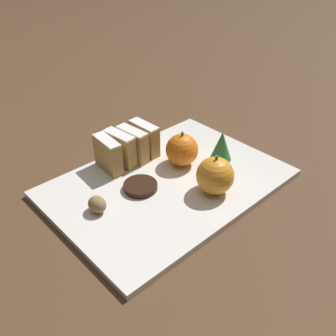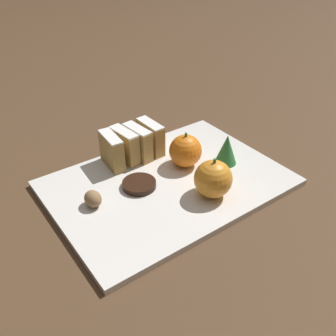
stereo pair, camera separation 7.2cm
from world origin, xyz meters
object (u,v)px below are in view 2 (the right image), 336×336
orange_near (185,151)px  orange_far (213,179)px  chocolate_cookie (139,184)px  walnut (93,199)px

orange_near → orange_far: 0.11m
orange_near → chocolate_cookie: 0.12m
orange_near → orange_far: bearing=-11.1°
walnut → chocolate_cookie: 0.10m
orange_near → chocolate_cookie: (0.01, -0.12, -0.03)m
walnut → chocolate_cookie: size_ratio=0.56×
orange_near → walnut: size_ratio=2.09×
walnut → chocolate_cookie: (0.00, 0.10, -0.01)m
orange_near → orange_far: size_ratio=0.95×
orange_far → chocolate_cookie: size_ratio=1.22×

